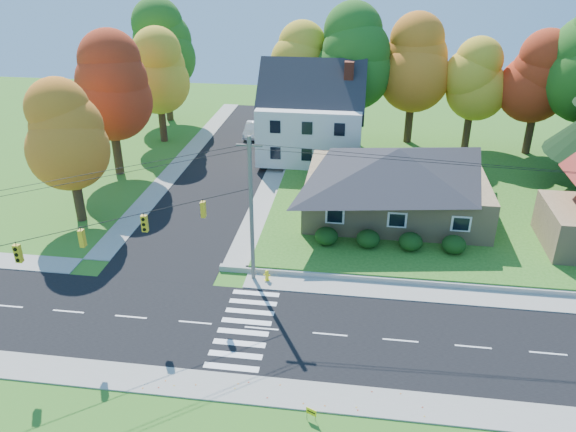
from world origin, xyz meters
name	(u,v)px	position (x,y,z in m)	size (l,w,h in m)	color
ground	(262,329)	(0.00, 0.00, 0.00)	(120.00, 120.00, 0.00)	#3D7923
road_main	(262,328)	(0.00, 0.00, 0.01)	(90.00, 8.00, 0.02)	black
road_cross	(230,164)	(-8.00, 26.00, 0.01)	(8.00, 44.00, 0.02)	black
sidewalk_north	(275,282)	(0.00, 5.00, 0.04)	(90.00, 2.00, 0.08)	#9C9A90
sidewalk_south	(244,389)	(0.00, -5.00, 0.04)	(90.00, 2.00, 0.08)	#9C9A90
lawn	(448,193)	(13.00, 21.00, 0.25)	(30.00, 30.00, 0.50)	#3D7923
ranch_house	(396,180)	(8.00, 16.00, 3.27)	(14.60, 10.60, 5.40)	tan
colonial_house	(312,117)	(0.04, 28.00, 4.58)	(10.40, 8.40, 9.60)	silver
hedge_row	(389,240)	(7.50, 9.80, 1.14)	(10.70, 1.70, 1.27)	#163A10
traffic_infrastructure	(261,240)	(-0.15, 1.35, 5.15)	(38.10, 10.66, 10.00)	#666059
tree_lot_0	(299,66)	(-2.00, 34.00, 8.31)	(6.72, 6.72, 12.51)	#3F2A19
tree_lot_1	(356,57)	(4.00, 33.00, 9.61)	(7.84, 7.84, 14.60)	#3F2A19
tree_lot_2	(415,63)	(10.00, 34.00, 8.96)	(7.28, 7.28, 13.56)	#3F2A19
tree_lot_3	(474,80)	(16.00, 33.00, 7.65)	(6.16, 6.16, 11.47)	#3F2A19
tree_lot_4	(540,77)	(22.00, 32.00, 8.31)	(6.72, 6.72, 12.51)	#3F2A19
tree_west_0	(67,135)	(-17.00, 12.00, 7.15)	(6.16, 6.16, 11.47)	#3F2A19
tree_west_1	(108,86)	(-18.00, 22.00, 8.46)	(7.28, 7.28, 13.56)	#3F2A19
tree_west_2	(157,71)	(-17.00, 32.00, 7.81)	(6.72, 6.72, 12.51)	#3F2A19
tree_west_3	(163,45)	(-19.00, 40.00, 9.11)	(7.84, 7.84, 14.60)	#3F2A19
white_car	(253,129)	(-7.38, 35.06, 0.80)	(1.64, 4.71, 1.55)	silver
fire_hydrant	(267,276)	(-0.56, 5.08, 0.39)	(0.47, 0.37, 0.82)	yellow
yard_sign	(311,412)	(3.57, -6.49, 0.48)	(0.51, 0.25, 0.68)	black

